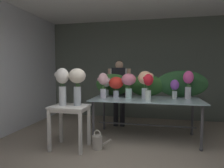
{
  "coord_description": "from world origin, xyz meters",
  "views": [
    {
      "loc": [
        0.4,
        -2.15,
        1.4
      ],
      "look_at": [
        -0.34,
        1.31,
        1.15
      ],
      "focal_mm": 30.9,
      "sensor_mm": 36.0,
      "label": 1
    }
  ],
  "objects_px": {
    "vase_rosy_freesia": "(129,82)",
    "vase_ivory_carnations": "(106,84)",
    "florist": "(119,86)",
    "vase_cream_lisianthus_tall": "(77,81)",
    "vase_fuchsia_ranunculus": "(188,82)",
    "vase_peach_hydrangea": "(145,81)",
    "vase_white_roses_tall": "(62,83)",
    "side_table_white": "(70,112)",
    "vase_scarlet_stock": "(116,84)",
    "vase_crimson_lilies": "(148,85)",
    "watering_can": "(98,142)",
    "display_table_glass": "(146,104)",
    "vase_violet_snapdragons": "(175,87)",
    "vase_blush_dahlias": "(103,83)"
  },
  "relations": [
    {
      "from": "vase_rosy_freesia",
      "to": "vase_ivory_carnations",
      "type": "height_order",
      "value": "vase_rosy_freesia"
    },
    {
      "from": "florist",
      "to": "vase_cream_lisianthus_tall",
      "type": "height_order",
      "value": "florist"
    },
    {
      "from": "vase_fuchsia_ranunculus",
      "to": "vase_peach_hydrangea",
      "type": "height_order",
      "value": "vase_fuchsia_ranunculus"
    },
    {
      "from": "vase_ivory_carnations",
      "to": "vase_white_roses_tall",
      "type": "xyz_separation_m",
      "value": [
        -0.56,
        -1.0,
        0.08
      ]
    },
    {
      "from": "florist",
      "to": "vase_ivory_carnations",
      "type": "bearing_deg",
      "value": -109.51
    },
    {
      "from": "vase_peach_hydrangea",
      "to": "florist",
      "type": "bearing_deg",
      "value": 131.16
    },
    {
      "from": "side_table_white",
      "to": "vase_cream_lisianthus_tall",
      "type": "height_order",
      "value": "vase_cream_lisianthus_tall"
    },
    {
      "from": "vase_scarlet_stock",
      "to": "vase_ivory_carnations",
      "type": "distance_m",
      "value": 0.3
    },
    {
      "from": "vase_crimson_lilies",
      "to": "watering_can",
      "type": "height_order",
      "value": "vase_crimson_lilies"
    },
    {
      "from": "vase_scarlet_stock",
      "to": "vase_rosy_freesia",
      "type": "xyz_separation_m",
      "value": [
        0.28,
        -0.04,
        0.05
      ]
    },
    {
      "from": "vase_crimson_lilies",
      "to": "vase_peach_hydrangea",
      "type": "bearing_deg",
      "value": 100.83
    },
    {
      "from": "vase_white_roses_tall",
      "to": "vase_cream_lisianthus_tall",
      "type": "height_order",
      "value": "vase_white_roses_tall"
    },
    {
      "from": "florist",
      "to": "vase_white_roses_tall",
      "type": "bearing_deg",
      "value": -116.09
    },
    {
      "from": "vase_ivory_carnations",
      "to": "vase_peach_hydrangea",
      "type": "bearing_deg",
      "value": -14.34
    },
    {
      "from": "display_table_glass",
      "to": "vase_violet_snapdragons",
      "type": "height_order",
      "value": "vase_violet_snapdragons"
    },
    {
      "from": "vase_ivory_carnations",
      "to": "vase_crimson_lilies",
      "type": "bearing_deg",
      "value": -31.59
    },
    {
      "from": "vase_violet_snapdragons",
      "to": "vase_crimson_lilies",
      "type": "xyz_separation_m",
      "value": [
        -0.52,
        -0.5,
        0.08
      ]
    },
    {
      "from": "display_table_glass",
      "to": "vase_peach_hydrangea",
      "type": "xyz_separation_m",
      "value": [
        -0.01,
        -0.01,
        0.47
      ]
    },
    {
      "from": "vase_cream_lisianthus_tall",
      "to": "vase_violet_snapdragons",
      "type": "bearing_deg",
      "value": 26.57
    },
    {
      "from": "vase_rosy_freesia",
      "to": "vase_cream_lisianthus_tall",
      "type": "relative_size",
      "value": 0.77
    },
    {
      "from": "display_table_glass",
      "to": "vase_crimson_lilies",
      "type": "xyz_separation_m",
      "value": [
        0.06,
        -0.36,
        0.42
      ]
    },
    {
      "from": "vase_rosy_freesia",
      "to": "vase_violet_snapdragons",
      "type": "bearing_deg",
      "value": 8.09
    },
    {
      "from": "vase_violet_snapdragons",
      "to": "vase_white_roses_tall",
      "type": "bearing_deg",
      "value": -155.28
    },
    {
      "from": "vase_blush_dahlias",
      "to": "vase_cream_lisianthus_tall",
      "type": "height_order",
      "value": "vase_cream_lisianthus_tall"
    },
    {
      "from": "florist",
      "to": "vase_peach_hydrangea",
      "type": "bearing_deg",
      "value": -48.84
    },
    {
      "from": "vase_rosy_freesia",
      "to": "florist",
      "type": "bearing_deg",
      "value": 114.06
    },
    {
      "from": "vase_scarlet_stock",
      "to": "vase_cream_lisianthus_tall",
      "type": "relative_size",
      "value": 0.66
    },
    {
      "from": "vase_blush_dahlias",
      "to": "display_table_glass",
      "type": "bearing_deg",
      "value": 8.32
    },
    {
      "from": "florist",
      "to": "watering_can",
      "type": "distance_m",
      "value": 1.73
    },
    {
      "from": "vase_rosy_freesia",
      "to": "watering_can",
      "type": "distance_m",
      "value": 1.35
    },
    {
      "from": "vase_rosy_freesia",
      "to": "vase_blush_dahlias",
      "type": "height_order",
      "value": "vase_blush_dahlias"
    },
    {
      "from": "vase_violet_snapdragons",
      "to": "watering_can",
      "type": "relative_size",
      "value": 1.09
    },
    {
      "from": "display_table_glass",
      "to": "vase_fuchsia_ranunculus",
      "type": "distance_m",
      "value": 0.96
    },
    {
      "from": "florist",
      "to": "vase_white_roses_tall",
      "type": "height_order",
      "value": "florist"
    },
    {
      "from": "florist",
      "to": "vase_white_roses_tall",
      "type": "distance_m",
      "value": 1.73
    },
    {
      "from": "side_table_white",
      "to": "vase_crimson_lilies",
      "type": "bearing_deg",
      "value": 17.22
    },
    {
      "from": "vase_rosy_freesia",
      "to": "vase_peach_hydrangea",
      "type": "distance_m",
      "value": 0.34
    },
    {
      "from": "vase_ivory_carnations",
      "to": "vase_cream_lisianthus_tall",
      "type": "distance_m",
      "value": 1.0
    },
    {
      "from": "vase_fuchsia_ranunculus",
      "to": "vase_blush_dahlias",
      "type": "bearing_deg",
      "value": -169.63
    },
    {
      "from": "vase_scarlet_stock",
      "to": "display_table_glass",
      "type": "bearing_deg",
      "value": -5.31
    },
    {
      "from": "display_table_glass",
      "to": "vase_blush_dahlias",
      "type": "distance_m",
      "value": 0.96
    },
    {
      "from": "vase_white_roses_tall",
      "to": "display_table_glass",
      "type": "bearing_deg",
      "value": 28.54
    },
    {
      "from": "vase_violet_snapdragons",
      "to": "vase_peach_hydrangea",
      "type": "bearing_deg",
      "value": -165.52
    },
    {
      "from": "side_table_white",
      "to": "vase_peach_hydrangea",
      "type": "relative_size",
      "value": 1.39
    },
    {
      "from": "vase_rosy_freesia",
      "to": "vase_cream_lisianthus_tall",
      "type": "distance_m",
      "value": 1.12
    },
    {
      "from": "display_table_glass",
      "to": "vase_violet_snapdragons",
      "type": "distance_m",
      "value": 0.68
    },
    {
      "from": "vase_ivory_carnations",
      "to": "vase_white_roses_tall",
      "type": "height_order",
      "value": "vase_white_roses_tall"
    },
    {
      "from": "florist",
      "to": "vase_fuchsia_ranunculus",
      "type": "relative_size",
      "value": 2.92
    },
    {
      "from": "side_table_white",
      "to": "vase_peach_hydrangea",
      "type": "distance_m",
      "value": 1.61
    },
    {
      "from": "vase_fuchsia_ranunculus",
      "to": "vase_white_roses_tall",
      "type": "relative_size",
      "value": 0.84
    }
  ]
}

